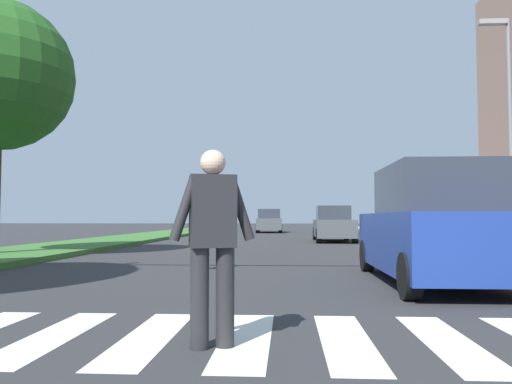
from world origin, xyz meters
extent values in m
plane|color=#2D2D30|center=(0.00, 30.00, 0.00)|extent=(140.00, 140.00, 0.00)
cube|color=silver|center=(-1.80, 8.13, 0.00)|extent=(0.45, 2.20, 0.01)
cube|color=silver|center=(-0.90, 8.13, 0.00)|extent=(0.45, 2.20, 0.01)
cube|color=silver|center=(0.00, 8.13, 0.00)|extent=(0.45, 2.20, 0.01)
cube|color=silver|center=(0.90, 8.13, 0.00)|extent=(0.45, 2.20, 0.01)
cube|color=silver|center=(1.80, 8.13, 0.00)|extent=(0.45, 2.20, 0.01)
cube|color=#386B2D|center=(-7.29, 28.00, 0.07)|extent=(3.32, 64.00, 0.15)
cube|color=#9E9991|center=(8.16, 28.00, 0.07)|extent=(3.00, 64.00, 0.15)
cylinder|color=slate|center=(7.66, 20.30, 3.90)|extent=(0.14, 0.14, 7.50)
cube|color=gray|center=(7.16, 20.30, 7.55)|extent=(0.90, 0.24, 0.16)
cylinder|color=#262628|center=(-0.16, 7.81, 0.42)|extent=(0.20, 0.20, 0.85)
cylinder|color=#262628|center=(-0.36, 7.74, 0.42)|extent=(0.20, 0.20, 0.85)
cube|color=#262628|center=(-0.26, 7.78, 1.16)|extent=(0.44, 0.35, 0.62)
cylinder|color=#262628|center=(-0.03, 7.85, 1.19)|extent=(0.28, 0.17, 0.58)
cylinder|color=#262628|center=(-0.49, 7.70, 1.19)|extent=(0.28, 0.17, 0.58)
sphere|color=beige|center=(-0.26, 7.78, 1.58)|extent=(0.28, 0.28, 0.22)
cube|color=navy|center=(2.89, 12.24, 0.70)|extent=(1.91, 4.61, 0.96)
cube|color=#2D333D|center=(2.89, 12.01, 1.58)|extent=(1.68, 2.54, 0.79)
cylinder|color=black|center=(2.02, 14.09, 0.32)|extent=(0.22, 0.64, 0.64)
cylinder|color=black|center=(3.76, 14.08, 0.32)|extent=(0.22, 0.64, 0.64)
cylinder|color=black|center=(2.01, 10.39, 0.32)|extent=(0.22, 0.64, 0.64)
cube|color=#474C51|center=(2.52, 27.14, 0.61)|extent=(1.76, 4.43, 0.79)
cube|color=#2D333D|center=(2.52, 27.36, 1.33)|extent=(1.52, 2.00, 0.64)
cylinder|color=black|center=(3.27, 25.38, 0.32)|extent=(0.23, 0.64, 0.64)
cylinder|color=black|center=(1.73, 25.40, 0.32)|extent=(0.23, 0.64, 0.64)
cylinder|color=black|center=(3.31, 28.89, 0.32)|extent=(0.23, 0.64, 0.64)
cylinder|color=black|center=(1.77, 28.91, 0.32)|extent=(0.23, 0.64, 0.64)
cube|color=#474C51|center=(-0.97, 41.40, 0.64)|extent=(1.95, 4.55, 0.84)
cube|color=#2D333D|center=(-0.96, 41.18, 1.40)|extent=(1.67, 2.07, 0.68)
cylinder|color=black|center=(-1.85, 43.17, 0.32)|extent=(0.24, 0.65, 0.64)
cylinder|color=black|center=(-0.18, 43.22, 0.32)|extent=(0.24, 0.65, 0.64)
cylinder|color=black|center=(-1.75, 39.58, 0.32)|extent=(0.24, 0.65, 0.64)
cylinder|color=black|center=(-0.08, 39.63, 0.32)|extent=(0.24, 0.65, 0.64)
camera|label=1|loc=(0.38, 3.46, 1.10)|focal=35.57mm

